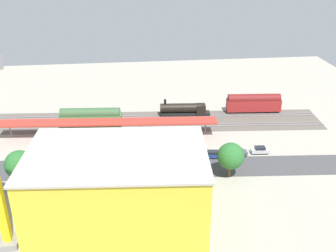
{
  "coord_description": "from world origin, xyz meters",
  "views": [
    {
      "loc": [
        4.67,
        83.48,
        48.23
      ],
      "look_at": [
        -4.63,
        -0.14,
        7.92
      ],
      "focal_mm": 41.62,
      "sensor_mm": 36.0,
      "label": 1
    }
  ],
  "objects": [
    {
      "name": "parked_car_0",
      "position": [
        -27.54,
        1.59,
        0.79
      ],
      "size": [
        4.5,
        2.12,
        1.78
      ],
      "color": "black",
      "rests_on": "ground"
    },
    {
      "name": "freight_coach_far",
      "position": [
        15.18,
        -17.03,
        3.33
      ],
      "size": [
        17.32,
        4.38,
        6.33
      ],
      "color": "black",
      "rests_on": "ground"
    },
    {
      "name": "platform_canopy_near",
      "position": [
        10.15,
        -11.91,
        4.26
      ],
      "size": [
        58.41,
        8.91,
        4.48
      ],
      "color": "#B73328",
      "rests_on": "ground"
    },
    {
      "name": "traffic_light",
      "position": [
        12.04,
        1.17,
        4.12
      ],
      "size": [
        0.5,
        0.36,
        6.16
      ],
      "color": "#333333",
      "rests_on": "ground"
    },
    {
      "name": "street_tree_3",
      "position": [
        -17.28,
        11.2,
        5.3
      ],
      "size": [
        5.97,
        5.97,
        8.31
      ],
      "color": "brown",
      "rests_on": "ground"
    },
    {
      "name": "box_truck_0",
      "position": [
        1.73,
        9.12,
        1.62
      ],
      "size": [
        8.33,
        2.4,
        3.31
      ],
      "color": "black",
      "rests_on": "ground"
    },
    {
      "name": "street_tree_1",
      "position": [
        24.55,
        9.97,
        4.94
      ],
      "size": [
        5.9,
        5.9,
        7.9
      ],
      "color": "brown",
      "rests_on": "ground"
    },
    {
      "name": "parked_car_2",
      "position": [
        -15.38,
        2.43,
        0.79
      ],
      "size": [
        4.95,
        2.28,
        1.8
      ],
      "color": "black",
      "rests_on": "ground"
    },
    {
      "name": "locomotive",
      "position": [
        -12.4,
        -23.64,
        1.84
      ],
      "size": [
        15.21,
        3.91,
        5.19
      ],
      "color": "black",
      "rests_on": "ground"
    },
    {
      "name": "street_tree_0",
      "position": [
        -6.38,
        10.95,
        4.75
      ],
      "size": [
        4.1,
        4.1,
        6.85
      ],
      "color": "brown",
      "rests_on": "ground"
    },
    {
      "name": "track_rails",
      "position": [
        0.0,
        -20.34,
        0.18
      ],
      "size": [
        103.08,
        15.93,
        0.12
      ],
      "color": "#9E9EA8",
      "rests_on": "ground"
    },
    {
      "name": "box_truck_1",
      "position": [
        19.54,
        7.33,
        1.69
      ],
      "size": [
        9.04,
        3.72,
        3.51
      ],
      "color": "black",
      "rests_on": "ground"
    },
    {
      "name": "box_truck_2",
      "position": [
        3.27,
        9.13,
        1.73
      ],
      "size": [
        9.11,
        2.91,
        3.54
      ],
      "color": "black",
      "rests_on": "ground"
    },
    {
      "name": "rail_bed",
      "position": [
        0.0,
        -20.34,
        0.0
      ],
      "size": [
        104.17,
        22.33,
        0.01
      ],
      "primitive_type": "cube",
      "rotation": [
        0.0,
        0.0,
        -0.08
      ],
      "color": "#5B544C",
      "rests_on": "ground"
    },
    {
      "name": "construction_building",
      "position": [
        7.18,
        23.36,
        7.09
      ],
      "size": [
        32.9,
        22.06,
        14.18
      ],
      "primitive_type": "cube",
      "rotation": [
        0.0,
        0.0,
        -0.08
      ],
      "color": "yellow",
      "rests_on": "ground"
    },
    {
      "name": "street_asphalt",
      "position": [
        0.0,
        5.54,
        0.0
      ],
      "size": [
        103.75,
        16.73,
        0.01
      ],
      "primitive_type": "cube",
      "rotation": [
        0.0,
        0.0,
        -0.08
      ],
      "color": "#424244",
      "rests_on": "ground"
    },
    {
      "name": "parked_car_1",
      "position": [
        -21.65,
        2.07,
        0.75
      ],
      "size": [
        4.81,
        2.0,
        1.66
      ],
      "color": "black",
      "rests_on": "ground"
    },
    {
      "name": "street_tree_4",
      "position": [
        28.04,
        10.15,
        5.5
      ],
      "size": [
        6.11,
        6.11,
        8.58
      ],
      "color": "brown",
      "rests_on": "ground"
    },
    {
      "name": "parked_car_3",
      "position": [
        -9.01,
        2.42,
        0.78
      ],
      "size": [
        4.23,
        2.03,
        1.74
      ],
      "color": "black",
      "rests_on": "ground"
    },
    {
      "name": "ground_plane",
      "position": [
        0.0,
        0.0,
        0.0
      ],
      "size": [
        165.38,
        165.38,
        0.0
      ],
      "primitive_type": "plane",
      "color": "#9E998C",
      "rests_on": "ground"
    },
    {
      "name": "construction_roof_slab",
      "position": [
        7.18,
        23.36,
        14.38
      ],
      "size": [
        33.54,
        22.7,
        0.4
      ],
      "primitive_type": "cube",
      "rotation": [
        0.0,
        0.0,
        -0.08
      ],
      "color": "#B7B2A8",
      "rests_on": "construction_building"
    },
    {
      "name": "passenger_coach",
      "position": [
        -33.73,
        -23.64,
        3.1
      ],
      "size": [
        16.76,
        4.24,
        5.91
      ],
      "color": "black",
      "rests_on": "ground"
    }
  ]
}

